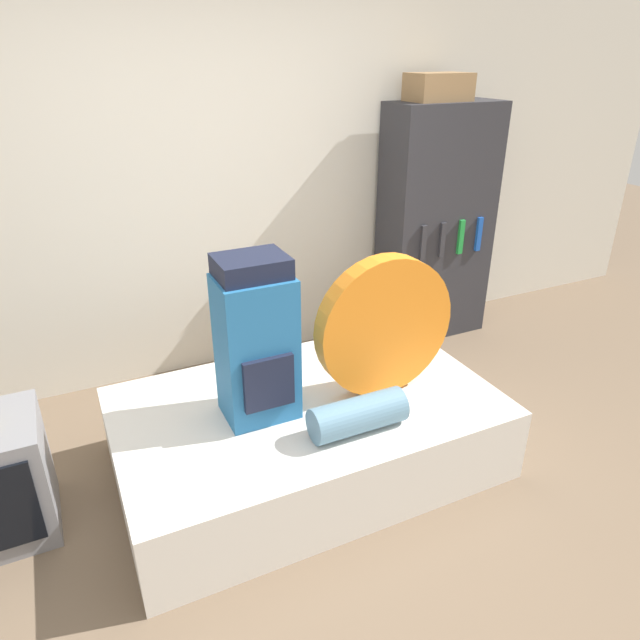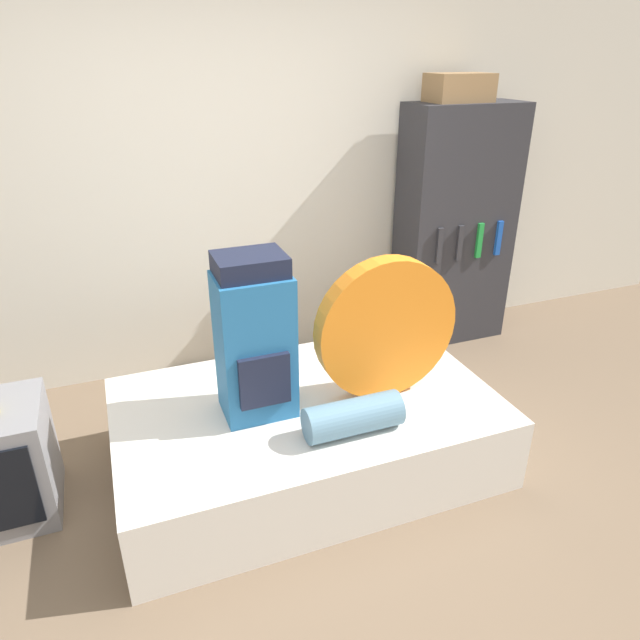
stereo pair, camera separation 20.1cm
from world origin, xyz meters
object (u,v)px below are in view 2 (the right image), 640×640
at_px(backpack, 255,339).
at_px(cardboard_box, 459,88).
at_px(sleeping_roll, 353,417).
at_px(bookshelf, 455,228).
at_px(tent_bag, 386,328).

relative_size(backpack, cardboard_box, 1.99).
xyz_separation_m(sleeping_roll, bookshelf, (1.45, 1.43, 0.38)).
distance_m(backpack, cardboard_box, 2.30).
bearing_deg(sleeping_roll, tent_bag, 42.72).
bearing_deg(backpack, bookshelf, 30.81).
bearing_deg(backpack, cardboard_box, 32.02).
relative_size(backpack, tent_bag, 1.10).
relative_size(tent_bag, cardboard_box, 1.82).
xyz_separation_m(tent_bag, cardboard_box, (1.08, 1.16, 1.05)).
height_order(sleeping_roll, cardboard_box, cardboard_box).
xyz_separation_m(backpack, sleeping_roll, (0.37, -0.34, -0.31)).
bearing_deg(sleeping_roll, bookshelf, 44.62).
height_order(backpack, tent_bag, backpack).
bearing_deg(cardboard_box, backpack, -147.98).
xyz_separation_m(sleeping_roll, cardboard_box, (1.37, 1.44, 1.34)).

